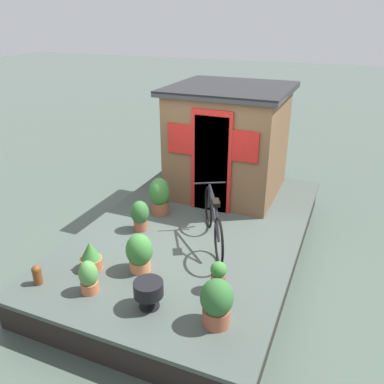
{
  "coord_description": "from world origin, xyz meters",
  "views": [
    {
      "loc": [
        -5.35,
        -2.15,
        3.7
      ],
      "look_at": [
        -0.2,
        0.0,
        1.2
      ],
      "focal_mm": 37.17,
      "sensor_mm": 36.0,
      "label": 1
    }
  ],
  "objects_px": {
    "potted_plant_sage": "(139,253)",
    "mooring_bollard": "(37,274)",
    "charcoal_grill": "(149,290)",
    "potted_plant_succulent": "(217,302)",
    "potted_plant_basil": "(140,215)",
    "bicycle": "(213,221)",
    "houseboat_cabin": "(229,140)",
    "potted_plant_ivy": "(160,196)",
    "potted_plant_rosemary": "(218,276)",
    "potted_plant_lavender": "(89,277)",
    "potted_plant_geranium": "(91,256)"
  },
  "relations": [
    {
      "from": "potted_plant_geranium",
      "to": "potted_plant_ivy",
      "type": "bearing_deg",
      "value": -3.57
    },
    {
      "from": "potted_plant_basil",
      "to": "charcoal_grill",
      "type": "relative_size",
      "value": 1.43
    },
    {
      "from": "potted_plant_ivy",
      "to": "potted_plant_geranium",
      "type": "bearing_deg",
      "value": 176.43
    },
    {
      "from": "houseboat_cabin",
      "to": "potted_plant_lavender",
      "type": "distance_m",
      "value": 3.82
    },
    {
      "from": "houseboat_cabin",
      "to": "potted_plant_lavender",
      "type": "xyz_separation_m",
      "value": [
        -3.68,
        0.61,
        -0.81
      ]
    },
    {
      "from": "potted_plant_basil",
      "to": "potted_plant_lavender",
      "type": "bearing_deg",
      "value": -173.44
    },
    {
      "from": "potted_plant_lavender",
      "to": "potted_plant_basil",
      "type": "bearing_deg",
      "value": 6.56
    },
    {
      "from": "potted_plant_ivy",
      "to": "charcoal_grill",
      "type": "xyz_separation_m",
      "value": [
        -2.24,
        -0.99,
        -0.09
      ]
    },
    {
      "from": "potted_plant_geranium",
      "to": "potted_plant_ivy",
      "type": "height_order",
      "value": "potted_plant_ivy"
    },
    {
      "from": "bicycle",
      "to": "potted_plant_rosemary",
      "type": "relative_size",
      "value": 3.79
    },
    {
      "from": "potted_plant_basil",
      "to": "potted_plant_sage",
      "type": "relative_size",
      "value": 0.93
    },
    {
      "from": "potted_plant_ivy",
      "to": "potted_plant_rosemary",
      "type": "bearing_deg",
      "value": -134.61
    },
    {
      "from": "houseboat_cabin",
      "to": "potted_plant_basil",
      "type": "height_order",
      "value": "houseboat_cabin"
    },
    {
      "from": "potted_plant_sage",
      "to": "potted_plant_ivy",
      "type": "height_order",
      "value": "potted_plant_ivy"
    },
    {
      "from": "potted_plant_lavender",
      "to": "potted_plant_sage",
      "type": "height_order",
      "value": "potted_plant_sage"
    },
    {
      "from": "potted_plant_basil",
      "to": "potted_plant_geranium",
      "type": "xyz_separation_m",
      "value": [
        -1.21,
        0.09,
        -0.07
      ]
    },
    {
      "from": "potted_plant_succulent",
      "to": "potted_plant_basil",
      "type": "xyz_separation_m",
      "value": [
        1.56,
        1.85,
        -0.03
      ]
    },
    {
      "from": "potted_plant_succulent",
      "to": "potted_plant_lavender",
      "type": "bearing_deg",
      "value": 92.56
    },
    {
      "from": "potted_plant_lavender",
      "to": "potted_plant_sage",
      "type": "relative_size",
      "value": 0.81
    },
    {
      "from": "charcoal_grill",
      "to": "potted_plant_succulent",
      "type": "bearing_deg",
      "value": -87.27
    },
    {
      "from": "mooring_bollard",
      "to": "bicycle",
      "type": "bearing_deg",
      "value": -43.71
    },
    {
      "from": "bicycle",
      "to": "potted_plant_sage",
      "type": "xyz_separation_m",
      "value": [
        -1.05,
        0.67,
        -0.1
      ]
    },
    {
      "from": "potted_plant_sage",
      "to": "mooring_bollard",
      "type": "height_order",
      "value": "potted_plant_sage"
    },
    {
      "from": "potted_plant_ivy",
      "to": "bicycle",
      "type": "bearing_deg",
      "value": -115.52
    },
    {
      "from": "charcoal_grill",
      "to": "potted_plant_sage",
      "type": "bearing_deg",
      "value": 37.33
    },
    {
      "from": "potted_plant_succulent",
      "to": "bicycle",
      "type": "bearing_deg",
      "value": 21.14
    },
    {
      "from": "potted_plant_geranium",
      "to": "charcoal_grill",
      "type": "bearing_deg",
      "value": -109.31
    },
    {
      "from": "houseboat_cabin",
      "to": "potted_plant_succulent",
      "type": "distance_m",
      "value": 3.83
    },
    {
      "from": "charcoal_grill",
      "to": "mooring_bollard",
      "type": "distance_m",
      "value": 1.55
    },
    {
      "from": "potted_plant_rosemary",
      "to": "potted_plant_lavender",
      "type": "distance_m",
      "value": 1.62
    },
    {
      "from": "bicycle",
      "to": "charcoal_grill",
      "type": "relative_size",
      "value": 4.37
    },
    {
      "from": "potted_plant_succulent",
      "to": "charcoal_grill",
      "type": "xyz_separation_m",
      "value": [
        -0.04,
        0.83,
        -0.05
      ]
    },
    {
      "from": "potted_plant_succulent",
      "to": "potted_plant_basil",
      "type": "relative_size",
      "value": 1.15
    },
    {
      "from": "potted_plant_basil",
      "to": "potted_plant_lavender",
      "type": "height_order",
      "value": "potted_plant_basil"
    },
    {
      "from": "potted_plant_succulent",
      "to": "potted_plant_rosemary",
      "type": "xyz_separation_m",
      "value": [
        0.58,
        0.18,
        -0.08
      ]
    },
    {
      "from": "bicycle",
      "to": "houseboat_cabin",
      "type": "bearing_deg",
      "value": 12.08
    },
    {
      "from": "potted_plant_sage",
      "to": "mooring_bollard",
      "type": "relative_size",
      "value": 1.98
    },
    {
      "from": "potted_plant_geranium",
      "to": "mooring_bollard",
      "type": "distance_m",
      "value": 0.71
    },
    {
      "from": "potted_plant_lavender",
      "to": "potted_plant_ivy",
      "type": "distance_m",
      "value": 2.28
    },
    {
      "from": "potted_plant_lavender",
      "to": "bicycle",
      "type": "bearing_deg",
      "value": -31.22
    },
    {
      "from": "potted_plant_lavender",
      "to": "potted_plant_ivy",
      "type": "height_order",
      "value": "potted_plant_ivy"
    },
    {
      "from": "bicycle",
      "to": "potted_plant_basil",
      "type": "distance_m",
      "value": 1.23
    },
    {
      "from": "potted_plant_geranium",
      "to": "charcoal_grill",
      "type": "height_order",
      "value": "potted_plant_geranium"
    },
    {
      "from": "potted_plant_lavender",
      "to": "potted_plant_ivy",
      "type": "bearing_deg",
      "value": 3.99
    },
    {
      "from": "potted_plant_basil",
      "to": "potted_plant_lavender",
      "type": "distance_m",
      "value": 1.64
    },
    {
      "from": "potted_plant_ivy",
      "to": "charcoal_grill",
      "type": "height_order",
      "value": "potted_plant_ivy"
    },
    {
      "from": "potted_plant_lavender",
      "to": "mooring_bollard",
      "type": "height_order",
      "value": "potted_plant_lavender"
    },
    {
      "from": "houseboat_cabin",
      "to": "mooring_bollard",
      "type": "xyz_separation_m",
      "value": [
        -3.81,
        1.32,
        -0.88
      ]
    },
    {
      "from": "mooring_bollard",
      "to": "potted_plant_lavender",
      "type": "bearing_deg",
      "value": -79.97
    },
    {
      "from": "potted_plant_succulent",
      "to": "houseboat_cabin",
      "type": "bearing_deg",
      "value": 16.27
    }
  ]
}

